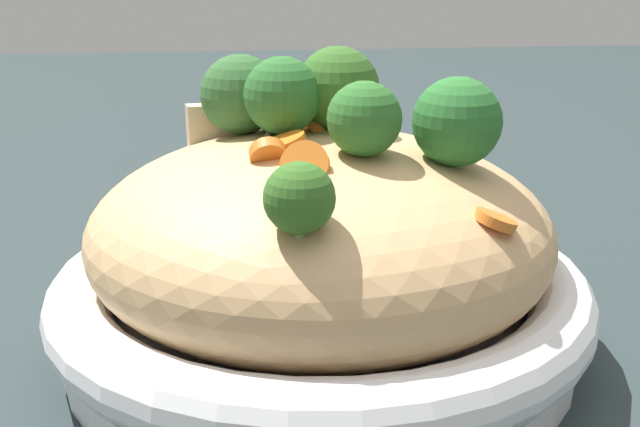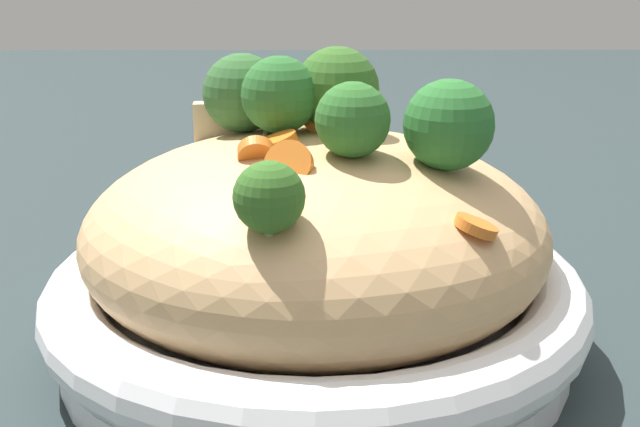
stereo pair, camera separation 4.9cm
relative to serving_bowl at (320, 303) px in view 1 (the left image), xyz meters
name	(u,v)px [view 1 (the left image)]	position (x,y,z in m)	size (l,w,h in m)	color
ground_plane	(320,346)	(0.00, 0.00, -0.03)	(3.00, 3.00, 0.00)	#263133
serving_bowl	(320,303)	(0.00, 0.00, 0.00)	(0.33, 0.33, 0.06)	white
noodle_heap	(320,231)	(0.00, 0.00, 0.05)	(0.28, 0.28, 0.12)	tan
broccoli_florets	(332,110)	(-0.01, 0.00, 0.12)	(0.17, 0.19, 0.08)	#98B571
carrot_coins	(322,153)	(0.00, 0.02, 0.10)	(0.13, 0.14, 0.04)	orange
zucchini_slices	(287,125)	(0.01, -0.06, 0.10)	(0.06, 0.10, 0.04)	beige
chicken_chunks	(239,129)	(0.05, -0.08, 0.09)	(0.11, 0.08, 0.04)	#C7B189
soy_sauce_bottle	(276,158)	(0.01, -0.27, 0.02)	(0.06, 0.06, 0.13)	black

